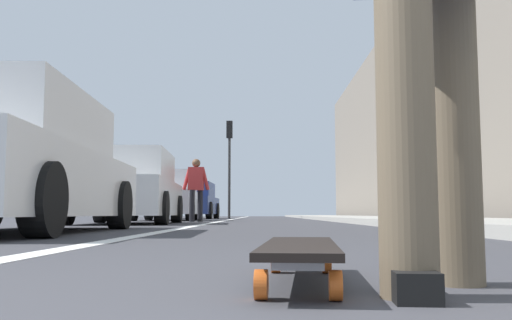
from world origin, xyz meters
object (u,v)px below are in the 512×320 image
(traffic_light, at_px, (229,151))
(parked_car_near, at_px, (8,166))
(skateboard, at_px, (300,251))
(pedestrian_distant, at_px, (196,186))
(parked_car_end, at_px, (192,201))
(parked_car_mid, at_px, (128,189))
(parked_car_far, at_px, (168,197))

(traffic_light, bearing_deg, parked_car_near, 176.61)
(skateboard, distance_m, pedestrian_distant, 13.07)
(parked_car_end, xyz_separation_m, pedestrian_distant, (-8.98, -1.22, 0.20))
(parked_car_end, relative_size, pedestrian_distant, 2.69)
(traffic_light, bearing_deg, parked_car_mid, 175.09)
(parked_car_far, xyz_separation_m, traffic_light, (8.55, -1.41, 2.39))
(skateboard, height_order, traffic_light, traffic_light)
(skateboard, relative_size, traffic_light, 0.19)
(skateboard, height_order, parked_car_mid, parked_car_mid)
(parked_car_near, relative_size, parked_car_far, 1.08)
(parked_car_near, xyz_separation_m, pedestrian_distant, (8.61, -0.99, 0.22))
(skateboard, bearing_deg, pedestrian_distant, 7.98)
(skateboard, xyz_separation_m, parked_car_mid, (9.88, 2.86, 0.61))
(skateboard, xyz_separation_m, parked_car_far, (15.82, 3.03, 0.63))
(parked_car_mid, xyz_separation_m, traffic_light, (14.48, -1.24, 2.42))
(parked_car_mid, bearing_deg, parked_car_far, 1.59)
(traffic_light, bearing_deg, parked_car_end, 150.11)
(parked_car_near, distance_m, parked_car_mid, 5.57)
(parked_car_mid, distance_m, traffic_light, 14.73)
(skateboard, distance_m, parked_car_near, 5.18)
(traffic_light, bearing_deg, parked_car_far, 170.64)
(parked_car_end, bearing_deg, parked_car_mid, -179.19)
(parked_car_far, relative_size, pedestrian_distant, 2.61)
(parked_car_near, xyz_separation_m, parked_car_far, (11.51, 0.22, 0.02))
(parked_car_near, bearing_deg, parked_car_far, 1.10)
(parked_car_mid, distance_m, parked_car_far, 5.94)
(parked_car_near, height_order, pedestrian_distant, pedestrian_distant)
(skateboard, relative_size, pedestrian_distant, 0.52)
(parked_car_far, distance_m, parked_car_end, 6.09)
(pedestrian_distant, bearing_deg, traffic_light, -0.98)
(skateboard, relative_size, parked_car_end, 0.19)
(pedestrian_distant, bearing_deg, skateboard, -172.02)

